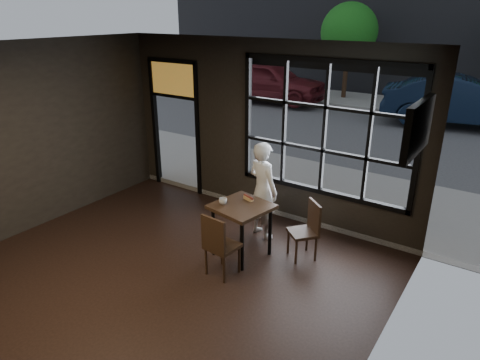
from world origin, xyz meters
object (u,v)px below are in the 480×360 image
Objects in this scene: chair_near at (223,244)px; navy_car at (460,101)px; man at (263,190)px; cafe_table at (242,230)px.

chair_near is 11.28m from navy_car.
chair_near is 0.20× the size of navy_car.
navy_car is (1.49, 9.87, 0.06)m from man.
chair_near is at bearing -73.54° from cafe_table.
man is 0.35× the size of navy_car.
cafe_table is 0.59m from chair_near.
navy_car reaches higher than chair_near.
cafe_table is 0.18× the size of navy_car.
cafe_table is 0.52× the size of man.
man is (-0.14, 1.32, 0.35)m from chair_near.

